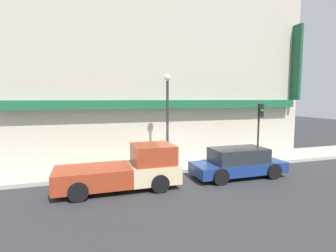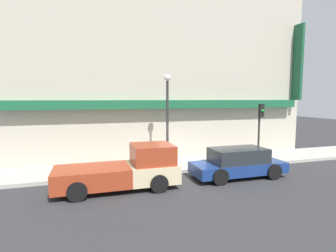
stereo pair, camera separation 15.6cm
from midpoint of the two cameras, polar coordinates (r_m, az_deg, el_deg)
The scene contains 8 objects.
ground_plane at distance 13.99m, azimuth 3.92°, elevation -10.16°, with size 80.00×80.00×0.00m, color #2D2D30.
sidewalk at distance 15.31m, azimuth 1.90°, elevation -8.38°, with size 36.00×2.98×0.18m.
building at distance 17.74m, azimuth -1.20°, elevation 11.03°, with size 19.80×3.80×10.93m.
pickup_truck at distance 11.63m, azimuth -8.78°, elevation -9.38°, with size 5.19×2.15×1.87m.
parked_car at distance 13.58m, azimuth 15.30°, elevation -7.73°, with size 4.65×1.98×1.45m.
fire_hydrant at distance 15.59m, azimuth 12.41°, elevation -6.65°, with size 0.22×0.22×0.67m.
street_lamp at distance 14.11m, azimuth 0.19°, elevation 3.78°, with size 0.36×0.36×5.00m.
traffic_light at distance 16.61m, azimuth 19.67°, elevation 0.95°, with size 0.28×0.42×3.40m.
Camera 2 is at (-4.78, -12.55, 3.88)m, focal length 28.00 mm.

